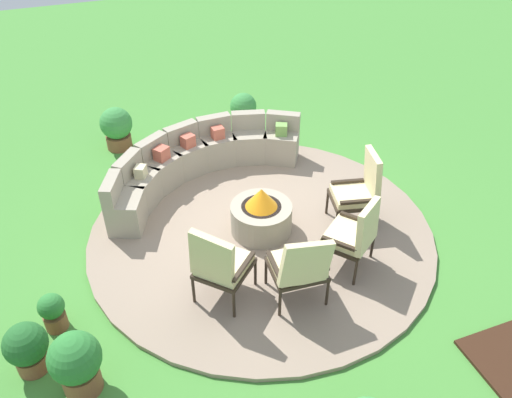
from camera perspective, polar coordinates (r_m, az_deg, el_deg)
name	(u,v)px	position (r m, az deg, el deg)	size (l,w,h in m)	color
ground_plane	(261,233)	(7.20, 0.56, -3.76)	(24.00, 24.00, 0.00)	#478C38
patio_circle	(261,231)	(7.18, 0.57, -3.58)	(4.70, 4.70, 0.06)	gray
fire_pit	(261,215)	(7.00, 0.58, -1.74)	(0.83, 0.83, 0.69)	#9E937F
curved_stone_bench	(197,162)	(8.02, -6.50, 4.10)	(3.30, 1.68, 0.78)	#9E937F
lounge_chair_front_left	(220,264)	(5.87, -4.02, -7.09)	(0.82, 0.85, 1.14)	#2D2319
lounge_chair_front_right	(300,266)	(5.89, 4.85, -7.33)	(0.66, 0.61, 1.03)	#2D2319
lounge_chair_back_left	(355,233)	(6.40, 10.79, -3.73)	(0.81, 0.82, 1.02)	#2D2319
lounge_chair_back_right	(360,189)	(7.09, 11.36, 1.08)	(0.69, 0.64, 1.11)	#2D2319
potted_plant_0	(117,127)	(9.17, -15.07, 7.64)	(0.54, 0.54, 0.74)	brown
potted_plant_1	(76,362)	(5.54, -19.14, -16.61)	(0.52, 0.52, 0.75)	brown
potted_plant_2	(53,311)	(6.28, -21.45, -11.41)	(0.29, 0.29, 0.49)	brown
potted_plant_4	(243,112)	(9.32, -1.40, 9.50)	(0.47, 0.47, 0.76)	brown
potted_plant_5	(27,347)	(5.94, -23.88, -14.70)	(0.45, 0.45, 0.61)	brown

